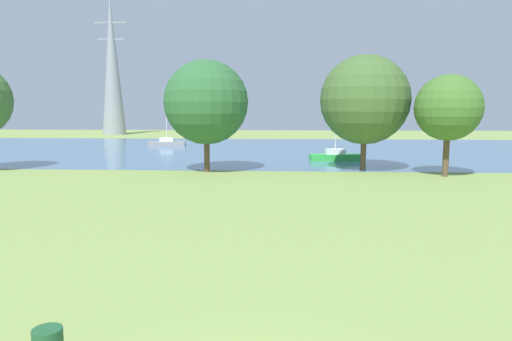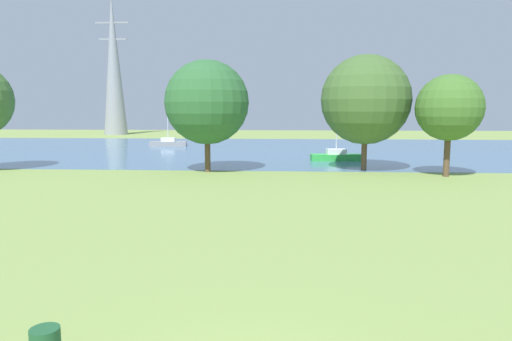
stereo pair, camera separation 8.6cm
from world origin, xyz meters
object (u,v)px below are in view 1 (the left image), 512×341
Objects in this scene: sailboat_gray at (167,143)px; electricity_pylon at (112,65)px; tree_west_far at (206,102)px; tree_mid_shore at (448,108)px; sailboat_green at (335,156)px; tree_east_far at (365,100)px.

electricity_pylon is (-17.12, 27.49, 12.60)m from sailboat_gray.
electricity_pylon reaches higher than tree_west_far.
tree_west_far is at bearing 175.21° from tree_mid_shore.
tree_west_far reaches higher than sailboat_gray.
tree_mid_shore is (6.90, -10.16, 4.52)m from sailboat_green.
tree_east_far is 0.35× the size of electricity_pylon.
tree_west_far is 0.95× the size of tree_east_far.
electricity_pylon is (-38.97, 50.96, 7.46)m from tree_east_far.
sailboat_gray reaches higher than sailboat_green.
sailboat_green is at bearing -38.79° from sailboat_gray.
tree_west_far is at bearing -141.47° from sailboat_green.
sailboat_gray is 1.00× the size of tree_mid_shore.
tree_mid_shore is (27.28, -26.54, 4.50)m from sailboat_gray.
tree_east_far reaches higher than sailboat_gray.
tree_mid_shore is 70.41m from electricity_pylon.
electricity_pylon reaches higher than tree_mid_shore.
tree_east_far is at bearing 7.30° from tree_west_far.
tree_east_far is (21.84, -23.47, 5.14)m from sailboat_gray.
sailboat_green is 0.23× the size of electricity_pylon.
electricity_pylon is (-37.50, 43.87, 12.62)m from sailboat_green.
electricity_pylon is at bearing 116.86° from tree_west_far.
sailboat_gray is at bearing 135.79° from tree_mid_shore.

